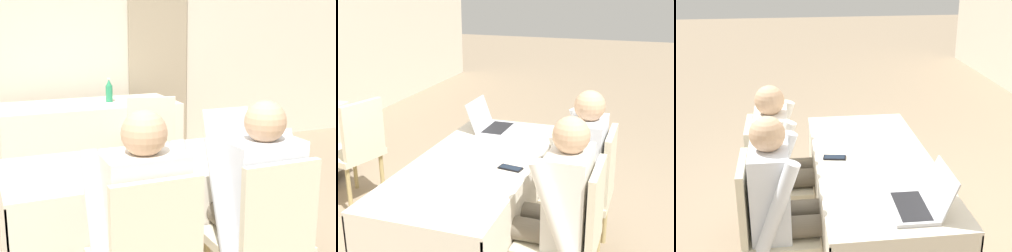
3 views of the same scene
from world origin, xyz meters
The scene contains 9 objects.
conference_table_near centered at (0.00, 0.00, 0.55)m, with size 1.74×0.76×0.73m.
laptop centered at (0.62, 0.12, 0.77)m, with size 0.35×0.31×0.23m.
cell_phone centered at (-0.07, -0.25, 0.73)m, with size 0.09×0.16×0.01m.
paper_beside_laptop centered at (0.04, 0.11, 0.73)m, with size 0.24×0.32×0.00m.
chair_near_left centered at (-0.30, -0.69, 0.50)m, with size 0.44×0.44×0.91m.
chair_near_right centered at (0.30, -0.69, 0.50)m, with size 0.44×0.44×0.91m.
chair_far_spare centered at (0.45, 1.28, 0.50)m, with size 0.53×0.53×0.91m.
person_checkered_shirt centered at (-0.30, -0.58, 0.66)m, with size 0.50×0.52×1.17m.
person_white_shirt centered at (0.30, -0.58, 0.66)m, with size 0.50×0.52×1.17m.
Camera 2 is at (-2.59, -1.08, 1.86)m, focal length 50.00 mm.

